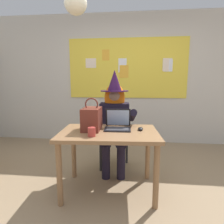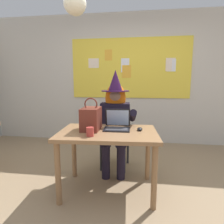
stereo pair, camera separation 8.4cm
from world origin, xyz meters
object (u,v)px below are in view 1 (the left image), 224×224
(computer_mouse, at_px, (140,129))
(laptop, at_px, (118,124))
(chair_at_desk, at_px, (115,133))
(person_costumed, at_px, (114,116))
(coffee_mug, at_px, (92,132))
(handbag, at_px, (92,119))
(desk_main, at_px, (109,140))

(computer_mouse, bearing_deg, laptop, 174.23)
(chair_at_desk, height_order, person_costumed, person_costumed)
(person_costumed, height_order, coffee_mug, person_costumed)
(laptop, distance_m, handbag, 0.32)
(chair_at_desk, xyz_separation_m, coffee_mug, (-0.16, -0.94, 0.26))
(computer_mouse, height_order, handbag, handbag)
(computer_mouse, relative_size, handbag, 0.28)
(laptop, bearing_deg, coffee_mug, -126.95)
(desk_main, bearing_deg, computer_mouse, 13.89)
(person_costumed, distance_m, handbag, 0.60)
(chair_at_desk, bearing_deg, desk_main, 4.21)
(person_costumed, height_order, handbag, person_costumed)
(desk_main, relative_size, person_costumed, 0.79)
(chair_at_desk, bearing_deg, coffee_mug, -4.85)
(person_costumed, xyz_separation_m, computer_mouse, (0.35, -0.51, -0.05))
(laptop, relative_size, computer_mouse, 3.02)
(person_costumed, height_order, computer_mouse, person_costumed)
(laptop, relative_size, coffee_mug, 3.30)
(laptop, height_order, coffee_mug, laptop)
(chair_at_desk, relative_size, laptop, 2.89)
(handbag, height_order, coffee_mug, handbag)
(handbag, bearing_deg, computer_mouse, 4.74)
(person_costumed, bearing_deg, laptop, 6.85)
(chair_at_desk, xyz_separation_m, laptop, (0.08, -0.59, 0.27))
(computer_mouse, bearing_deg, handbag, -172.55)
(computer_mouse, xyz_separation_m, handbag, (-0.56, -0.05, 0.12))
(desk_main, bearing_deg, handbag, 168.50)
(desk_main, distance_m, computer_mouse, 0.39)
(laptop, xyz_separation_m, handbag, (-0.30, -0.09, 0.08))
(laptop, bearing_deg, computer_mouse, -10.32)
(person_costumed, relative_size, handbag, 3.83)
(coffee_mug, bearing_deg, desk_main, 54.88)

